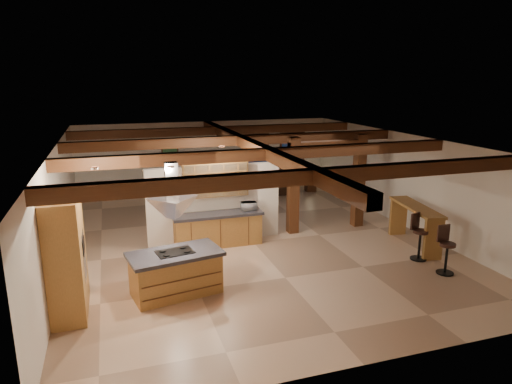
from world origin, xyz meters
TOP-DOWN VIEW (x-y plane):
  - ground at (0.00, 0.00)m, footprint 12.00×12.00m
  - room_walls at (0.00, 0.00)m, footprint 12.00×12.00m
  - ceiling_beams at (0.00, 0.00)m, footprint 10.00×12.00m
  - timber_posts at (2.50, 0.50)m, footprint 2.50×0.30m
  - partition_wall at (-1.00, 0.50)m, footprint 3.80×0.18m
  - pantry_cabinet at (-4.67, -2.60)m, footprint 0.67×1.60m
  - back_counter at (-1.00, 0.11)m, footprint 2.50×0.66m
  - upper_display_cabinet at (-1.00, 0.31)m, footprint 1.80×0.36m
  - range_hood at (-2.55, -2.48)m, footprint 1.10×1.10m
  - back_windows at (2.80, 5.93)m, footprint 2.70×0.07m
  - framed_art at (-1.50, 5.94)m, footprint 0.65×0.05m
  - recessed_cans at (-2.53, -1.93)m, footprint 3.16×2.46m
  - kitchen_island at (-2.55, -2.48)m, footprint 2.10×1.37m
  - dining_table at (-0.72, 3.34)m, footprint 2.22×1.78m
  - sofa at (2.19, 5.10)m, footprint 2.08×0.93m
  - microwave at (-0.10, 0.11)m, footprint 0.43×0.30m
  - bar_counter at (4.16, -1.63)m, footprint 0.90×2.27m
  - side_table at (4.07, 5.06)m, footprint 0.44×0.44m
  - table_lamp at (4.07, 5.06)m, footprint 0.25×0.25m
  - bar_stool_a at (3.73, -3.39)m, footprint 0.41×0.41m
  - bar_stool_b at (3.67, -2.45)m, footprint 0.45×0.46m
  - dining_chairs at (-0.72, 3.34)m, footprint 2.29×2.29m

SIDE VIEW (x-z plane):
  - ground at x=0.00m, z-range 0.00..0.00m
  - side_table at x=4.07m, z-range 0.00..0.50m
  - sofa at x=2.19m, z-range 0.00..0.59m
  - dining_table at x=-0.72m, z-range 0.00..0.69m
  - back_counter at x=-1.00m, z-range 0.01..0.95m
  - kitchen_island at x=-2.55m, z-range 0.00..0.97m
  - bar_stool_a at x=3.73m, z-range 0.01..1.18m
  - bar_stool_b at x=3.67m, z-range 0.01..1.22m
  - dining_chairs at x=-0.72m, z-range 0.01..1.27m
  - table_lamp at x=4.07m, z-range 0.56..0.86m
  - bar_counter at x=4.16m, z-range 0.20..1.36m
  - microwave at x=-0.10m, z-range 0.94..1.17m
  - partition_wall at x=-1.00m, z-range 0.00..2.20m
  - pantry_cabinet at x=-4.67m, z-range 0.00..2.40m
  - back_windows at x=2.80m, z-range 0.65..2.35m
  - framed_art at x=-1.50m, z-range 1.27..2.12m
  - timber_posts at x=2.50m, z-range 0.31..3.21m
  - room_walls at x=0.00m, z-range -4.22..7.78m
  - range_hood at x=-2.55m, z-range 1.08..2.48m
  - upper_display_cabinet at x=-1.00m, z-range 1.37..2.33m
  - ceiling_beams at x=0.00m, z-range 2.62..2.90m
  - recessed_cans at x=-2.53m, z-range 2.85..2.89m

